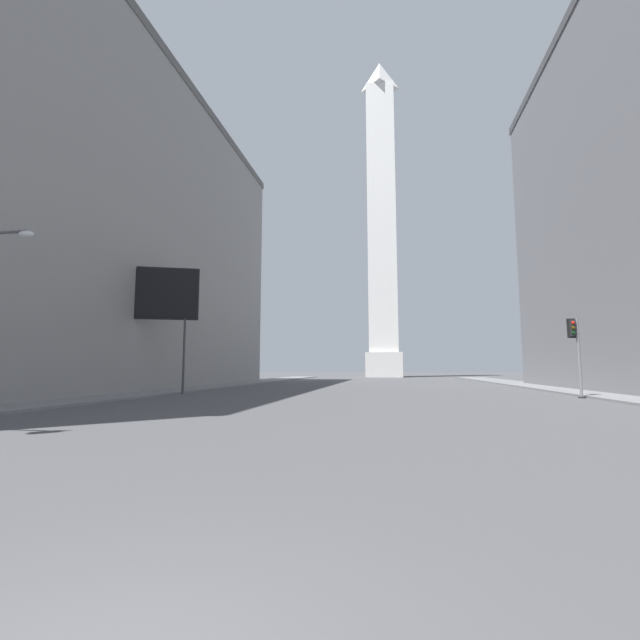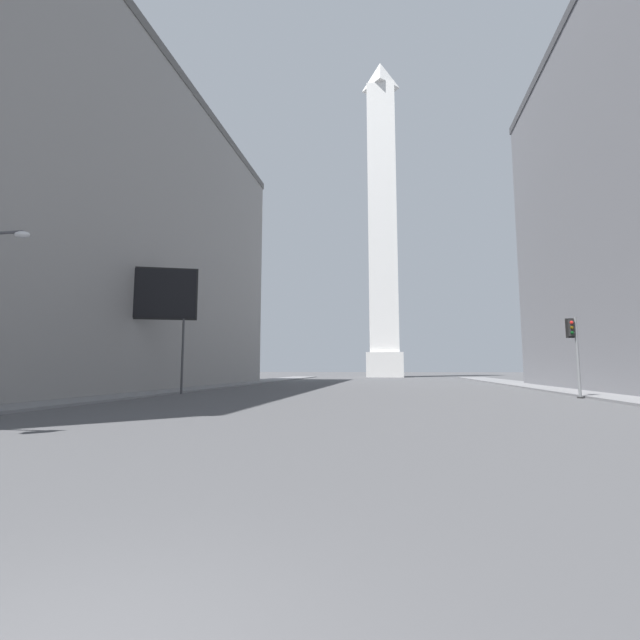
# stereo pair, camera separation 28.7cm
# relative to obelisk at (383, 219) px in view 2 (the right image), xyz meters

# --- Properties ---
(sidewalk_left) EXTENTS (5.00, 109.69, 0.15)m
(sidewalk_left) POSITION_rel_obelisk_xyz_m (-16.91, -58.50, -35.09)
(sidewalk_left) COLOR slate
(sidewalk_left) RESTS_ON ground_plane
(sidewalk_right) EXTENTS (5.00, 109.69, 0.15)m
(sidewalk_right) POSITION_rel_obelisk_xyz_m (16.91, -58.50, -35.09)
(sidewalk_right) COLOR slate
(sidewalk_right) RESTS_ON ground_plane
(building_left) EXTENTS (18.33, 57.03, 30.44)m
(building_left) POSITION_rel_obelisk_xyz_m (-26.63, -61.04, -19.94)
(building_left) COLOR gray
(building_left) RESTS_ON ground_plane
(obelisk) EXTENTS (7.73, 7.73, 72.96)m
(obelisk) POSITION_rel_obelisk_xyz_m (0.00, 0.00, 0.00)
(obelisk) COLOR silver
(obelisk) RESTS_ON ground_plane
(traffic_light_mid_right) EXTENTS (0.76, 0.52, 5.34)m
(traffic_light_mid_right) POSITION_rel_obelisk_xyz_m (13.88, -62.84, -31.64)
(traffic_light_mid_right) COLOR slate
(traffic_light_mid_right) RESTS_ON ground_plane
(billboard_sign) EXTENTS (5.69, 2.23, 9.80)m
(billboard_sign) POSITION_rel_obelisk_xyz_m (-15.98, -63.62, -27.63)
(billboard_sign) COLOR #3F3F42
(billboard_sign) RESTS_ON ground_plane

